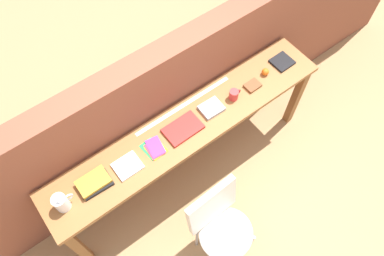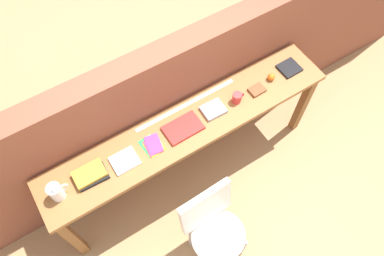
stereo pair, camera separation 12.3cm
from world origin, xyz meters
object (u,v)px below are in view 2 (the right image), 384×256
(mug, at_px, (237,98))
(leather_journal_brown, at_px, (257,90))
(pitcher_white, at_px, (56,192))
(sports_ball_small, at_px, (271,77))
(pamphlet_pile_colourful, at_px, (153,146))
(book_stack_leftmost, at_px, (91,175))
(magazine_cycling, at_px, (125,161))
(book_repair_rightmost, at_px, (289,68))
(book_open_centre, at_px, (183,128))
(chair_white_moulded, at_px, (214,226))

(mug, distance_m, leather_journal_brown, 0.20)
(pitcher_white, height_order, sports_ball_small, pitcher_white)
(leather_journal_brown, relative_size, sports_ball_small, 2.09)
(pamphlet_pile_colourful, bearing_deg, mug, -0.24)
(pitcher_white, relative_size, book_stack_leftmost, 0.78)
(mug, bearing_deg, magazine_cycling, 179.96)
(pamphlet_pile_colourful, distance_m, book_repair_rightmost, 1.36)
(book_repair_rightmost, bearing_deg, pitcher_white, 179.80)
(leather_journal_brown, bearing_deg, magazine_cycling, 178.54)
(book_stack_leftmost, height_order, magazine_cycling, book_stack_leftmost)
(book_repair_rightmost, bearing_deg, mug, -177.84)
(book_stack_leftmost, bearing_deg, sports_ball_small, 0.09)
(pitcher_white, relative_size, book_repair_rightmost, 1.05)
(pamphlet_pile_colourful, relative_size, sports_ball_small, 3.01)
(book_stack_leftmost, relative_size, mug, 2.15)
(pitcher_white, relative_size, leather_journal_brown, 1.41)
(pitcher_white, xyz_separation_m, leather_journal_brown, (1.74, -0.02, -0.07))
(book_open_centre, relative_size, mug, 2.72)
(pitcher_white, distance_m, magazine_cycling, 0.52)
(pamphlet_pile_colourful, relative_size, leather_journal_brown, 1.44)
(pitcher_white, distance_m, pamphlet_pile_colourful, 0.76)
(mug, bearing_deg, pitcher_white, 179.63)
(book_stack_leftmost, bearing_deg, book_repair_rightmost, 0.21)
(pitcher_white, xyz_separation_m, mug, (1.54, -0.01, -0.03))
(pitcher_white, distance_m, book_stack_leftmost, 0.26)
(leather_journal_brown, bearing_deg, mug, 176.73)
(sports_ball_small, relative_size, book_repair_rightmost, 0.36)
(book_stack_leftmost, height_order, sports_ball_small, sports_ball_small)
(book_open_centre, xyz_separation_m, mug, (0.51, -0.01, 0.03))
(pitcher_white, bearing_deg, sports_ball_small, 0.45)
(pitcher_white, xyz_separation_m, pamphlet_pile_colourful, (0.75, -0.01, -0.07))
(pamphlet_pile_colourful, height_order, leather_journal_brown, leather_journal_brown)
(leather_journal_brown, bearing_deg, book_open_centre, 177.54)
(magazine_cycling, distance_m, leather_journal_brown, 1.23)
(pamphlet_pile_colourful, relative_size, book_repair_rightmost, 1.07)
(book_open_centre, height_order, book_repair_rightmost, book_open_centre)
(magazine_cycling, bearing_deg, leather_journal_brown, -0.21)
(leather_journal_brown, xyz_separation_m, sports_ball_small, (0.17, 0.03, 0.02))
(magazine_cycling, height_order, sports_ball_small, sports_ball_small)
(leather_journal_brown, bearing_deg, sports_ball_small, 9.79)
(magazine_cycling, height_order, book_open_centre, book_open_centre)
(chair_white_moulded, bearing_deg, pitcher_white, 141.44)
(mug, height_order, book_repair_rightmost, mug)
(chair_white_moulded, distance_m, magazine_cycling, 0.86)
(chair_white_moulded, height_order, pamphlet_pile_colourful, same)
(pamphlet_pile_colourful, relative_size, mug, 1.70)
(book_stack_leftmost, distance_m, book_repair_rightmost, 1.87)
(pitcher_white, distance_m, book_repair_rightmost, 2.12)
(book_stack_leftmost, distance_m, magazine_cycling, 0.26)
(magazine_cycling, relative_size, book_repair_rightmost, 1.13)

